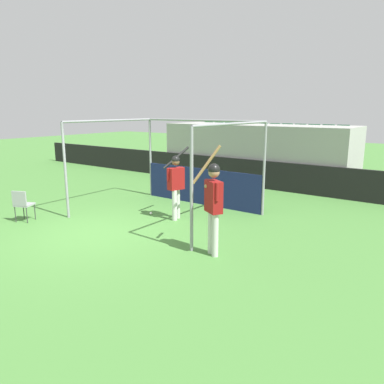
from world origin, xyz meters
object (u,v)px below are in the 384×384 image
(folding_chair, at_px, (22,203))
(player_waiting, at_px, (213,200))
(player_batter, at_px, (176,181))
(baseball, at_px, (151,213))

(folding_chair, bearing_deg, player_waiting, -12.96)
(player_waiting, xyz_separation_m, folding_chair, (-5.26, -1.03, -0.63))
(player_batter, xyz_separation_m, folding_chair, (-3.09, -2.57, -0.52))
(player_waiting, bearing_deg, player_batter, -4.65)
(player_waiting, bearing_deg, baseball, 4.99)
(folding_chair, xyz_separation_m, baseball, (2.25, 2.48, -0.48))
(player_batter, distance_m, folding_chair, 4.05)
(player_waiting, relative_size, baseball, 29.78)
(baseball, bearing_deg, folding_chair, -132.24)
(player_batter, xyz_separation_m, baseball, (-0.84, -0.09, -1.00))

